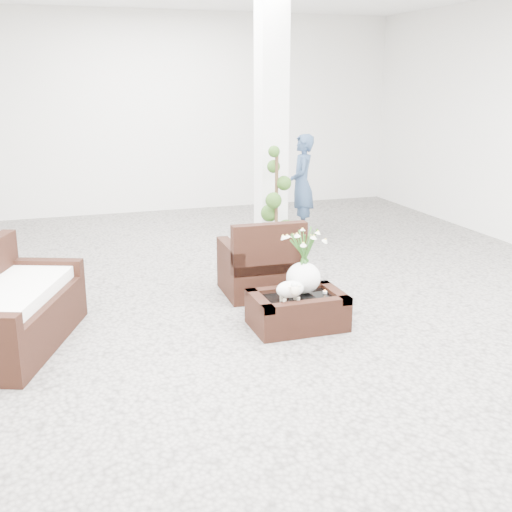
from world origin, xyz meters
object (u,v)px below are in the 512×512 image
object	(u,v)px
armchair	(260,255)
loveseat	(12,300)
topiary	(276,200)
coffee_table	(297,312)

from	to	relation	value
armchair	loveseat	world-z (taller)	loveseat
armchair	topiary	bearing A→B (deg)	-113.68
coffee_table	armchair	distance (m)	1.14
armchair	loveseat	distance (m)	2.71
coffee_table	topiary	distance (m)	2.98
coffee_table	loveseat	bearing A→B (deg)	171.59
topiary	armchair	bearing A→B (deg)	-115.66
coffee_table	armchair	bearing A→B (deg)	90.44
coffee_table	armchair	xyz separation A→B (m)	(-0.01, 1.11, 0.28)
coffee_table	loveseat	distance (m)	2.67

